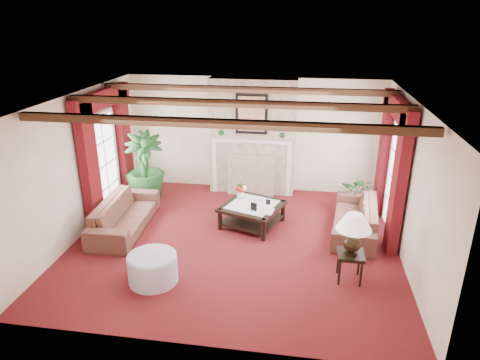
% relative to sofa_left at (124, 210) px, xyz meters
% --- Properties ---
extents(floor, '(6.00, 6.00, 0.00)m').
position_rel_sofa_left_xyz_m(floor, '(2.26, -0.20, -0.41)').
color(floor, '#440D0C').
rests_on(floor, ground).
extents(ceiling, '(6.00, 6.00, 0.00)m').
position_rel_sofa_left_xyz_m(ceiling, '(2.26, -0.20, 2.29)').
color(ceiling, white).
rests_on(ceiling, floor).
extents(back_wall, '(6.00, 0.02, 2.70)m').
position_rel_sofa_left_xyz_m(back_wall, '(2.26, 2.55, 0.94)').
color(back_wall, beige).
rests_on(back_wall, ground).
extents(left_wall, '(0.02, 5.50, 2.70)m').
position_rel_sofa_left_xyz_m(left_wall, '(-0.74, -0.20, 0.94)').
color(left_wall, beige).
rests_on(left_wall, ground).
extents(right_wall, '(0.02, 5.50, 2.70)m').
position_rel_sofa_left_xyz_m(right_wall, '(5.26, -0.20, 0.94)').
color(right_wall, beige).
rests_on(right_wall, ground).
extents(ceiling_beams, '(6.00, 3.00, 0.12)m').
position_rel_sofa_left_xyz_m(ceiling_beams, '(2.26, -0.20, 2.23)').
color(ceiling_beams, '#361F11').
rests_on(ceiling_beams, ceiling).
extents(fireplace, '(2.00, 0.52, 2.70)m').
position_rel_sofa_left_xyz_m(fireplace, '(2.26, 2.35, 2.29)').
color(fireplace, tan).
rests_on(fireplace, ground).
extents(french_door_left, '(0.10, 1.10, 2.16)m').
position_rel_sofa_left_xyz_m(french_door_left, '(-0.71, 0.80, 1.72)').
color(french_door_left, white).
rests_on(french_door_left, ground).
extents(french_door_right, '(0.10, 1.10, 2.16)m').
position_rel_sofa_left_xyz_m(french_door_right, '(5.23, 0.80, 1.72)').
color(french_door_right, white).
rests_on(french_door_right, ground).
extents(curtains_left, '(0.20, 2.40, 2.55)m').
position_rel_sofa_left_xyz_m(curtains_left, '(-0.60, 0.80, 2.14)').
color(curtains_left, '#500B0A').
rests_on(curtains_left, ground).
extents(curtains_right, '(0.20, 2.40, 2.55)m').
position_rel_sofa_left_xyz_m(curtains_right, '(5.12, 0.80, 2.14)').
color(curtains_right, '#500B0A').
rests_on(curtains_right, ground).
extents(sofa_left, '(2.17, 0.81, 0.83)m').
position_rel_sofa_left_xyz_m(sofa_left, '(0.00, 0.00, 0.00)').
color(sofa_left, '#3B101B').
rests_on(sofa_left, ground).
extents(sofa_right, '(2.18, 1.05, 0.80)m').
position_rel_sofa_left_xyz_m(sofa_right, '(4.53, 0.60, -0.01)').
color(sofa_right, '#3B101B').
rests_on(sofa_right, ground).
extents(potted_palm, '(2.22, 2.32, 0.88)m').
position_rel_sofa_left_xyz_m(potted_palm, '(-0.11, 1.50, 0.03)').
color(potted_palm, black).
rests_on(potted_palm, ground).
extents(small_plant, '(1.22, 1.25, 0.63)m').
position_rel_sofa_left_xyz_m(small_plant, '(4.71, 1.62, -0.10)').
color(small_plant, black).
rests_on(small_plant, ground).
extents(coffee_table, '(1.40, 1.40, 0.45)m').
position_rel_sofa_left_xyz_m(coffee_table, '(2.49, 0.55, -0.19)').
color(coffee_table, black).
rests_on(coffee_table, ground).
extents(side_table, '(0.51, 0.51, 0.49)m').
position_rel_sofa_left_xyz_m(side_table, '(4.29, -1.13, -0.17)').
color(side_table, black).
rests_on(side_table, ground).
extents(ottoman, '(0.79, 0.79, 0.46)m').
position_rel_sofa_left_xyz_m(ottoman, '(1.17, -1.65, -0.18)').
color(ottoman, '#A69CB1').
rests_on(ottoman, ground).
extents(table_lamp, '(0.56, 0.56, 0.71)m').
position_rel_sofa_left_xyz_m(table_lamp, '(4.29, -1.13, 0.43)').
color(table_lamp, black).
rests_on(table_lamp, side_table).
extents(flower_vase, '(0.22, 0.23, 0.18)m').
position_rel_sofa_left_xyz_m(flower_vase, '(2.22, 0.84, 0.13)').
color(flower_vase, silver).
rests_on(flower_vase, coffee_table).
extents(book, '(0.23, 0.08, 0.30)m').
position_rel_sofa_left_xyz_m(book, '(2.72, 0.27, 0.19)').
color(book, black).
rests_on(book, coffee_table).
extents(photo_frame_a, '(0.13, 0.07, 0.17)m').
position_rel_sofa_left_xyz_m(photo_frame_a, '(2.56, 0.27, 0.12)').
color(photo_frame_a, black).
rests_on(photo_frame_a, coffee_table).
extents(photo_frame_b, '(0.09, 0.03, 0.12)m').
position_rel_sofa_left_xyz_m(photo_frame_b, '(2.81, 0.59, 0.09)').
color(photo_frame_b, black).
rests_on(photo_frame_b, coffee_table).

